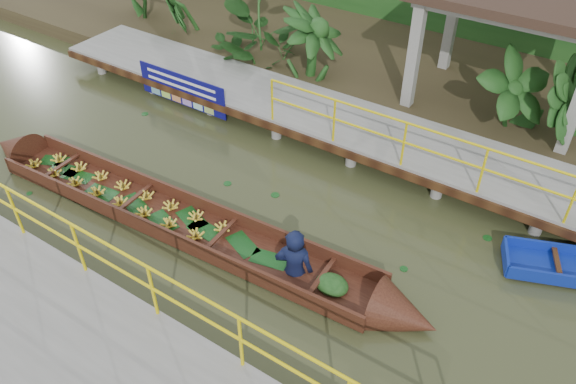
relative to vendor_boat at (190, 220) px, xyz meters
The scene contains 7 objects.
ground 1.06m from the vendor_boat, 59.85° to the left, with size 80.00×80.00×0.00m, color #31341A.
land_strip 8.41m from the vendor_boat, 86.47° to the left, with size 30.00×8.00×0.45m, color #312818.
far_dock 4.36m from the vendor_boat, 82.92° to the left, with size 16.00×2.06×1.66m.
pavilion 8.40m from the vendor_boat, 63.93° to the left, with size 4.40×3.00×3.00m.
vendor_boat is the anchor object (origin of this frame).
blue_banner 4.65m from the vendor_boat, 133.47° to the left, with size 2.74×0.04×0.86m.
tropical_plants 6.39m from the vendor_boat, 101.26° to the left, with size 14.28×1.28×1.60m.
Camera 1 is at (5.43, -6.47, 7.35)m, focal length 35.00 mm.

